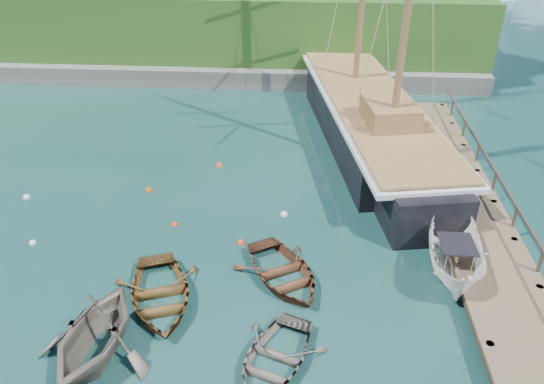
{
  "coord_description": "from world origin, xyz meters",
  "views": [
    {
      "loc": [
        3.97,
        -14.28,
        13.73
      ],
      "look_at": [
        2.67,
        4.82,
        2.0
      ],
      "focal_mm": 35.0,
      "sensor_mm": 36.0,
      "label": 1
    }
  ],
  "objects": [
    {
      "name": "ground",
      "position": [
        0.0,
        0.0,
        0.0
      ],
      "size": [
        160.0,
        160.0,
        0.0
      ],
      "primitive_type": "plane",
      "color": "#11332E",
      "rests_on": "ground"
    },
    {
      "name": "mooring_buoy_6",
      "position": [
        -9.46,
        6.72,
        0.0
      ],
      "size": [
        0.35,
        0.35,
        0.35
      ],
      "primitive_type": "sphere",
      "color": "silver",
      "rests_on": "ground"
    },
    {
      "name": "mooring_buoy_1",
      "position": [
        -1.74,
        4.94,
        0.0
      ],
      "size": [
        0.28,
        0.28,
        0.28
      ],
      "primitive_type": "sphere",
      "color": "#FB2E11",
      "rests_on": "ground"
    },
    {
      "name": "mooring_buoy_4",
      "position": [
        -3.68,
        7.77,
        0.0
      ],
      "size": [
        0.32,
        0.32,
        0.32
      ],
      "primitive_type": "sphere",
      "color": "#E05200",
      "rests_on": "ground"
    },
    {
      "name": "rowboat_4",
      "position": [
        3.32,
        1.58,
        0.0
      ],
      "size": [
        4.85,
        5.3,
        0.9
      ],
      "primitive_type": "imported",
      "rotation": [
        0.0,
        0.0,
        0.53
      ],
      "color": "#4E2D1C",
      "rests_on": "ground"
    },
    {
      "name": "mooring_buoy_7",
      "position": [
        3.36,
        3.29,
        0.0
      ],
      "size": [
        0.28,
        0.28,
        0.28
      ],
      "primitive_type": "sphere",
      "color": "#DD3100",
      "rests_on": "ground"
    },
    {
      "name": "dock_east",
      "position": [
        11.5,
        7.0,
        0.43
      ],
      "size": [
        3.2,
        24.0,
        1.1
      ],
      "color": "brown",
      "rests_on": "ground"
    },
    {
      "name": "cabin_boat_white",
      "position": [
        9.97,
        2.44,
        0.0
      ],
      "size": [
        2.72,
        5.55,
        2.05
      ],
      "primitive_type": "imported",
      "rotation": [
        0.0,
        0.0,
        -0.14
      ],
      "color": "white",
      "rests_on": "ground"
    },
    {
      "name": "rowboat_3",
      "position": [
        3.22,
        -2.61,
        0.0
      ],
      "size": [
        4.0,
        4.64,
        0.81
      ],
      "primitive_type": "imported",
      "rotation": [
        0.0,
        0.0,
        -0.37
      ],
      "color": "#59514B",
      "rests_on": "ground"
    },
    {
      "name": "rowboat_1",
      "position": [
        -2.56,
        -2.58,
        0.0
      ],
      "size": [
        4.41,
        4.94,
        2.37
      ],
      "primitive_type": "imported",
      "rotation": [
        0.0,
        0.0,
        -0.12
      ],
      "color": "#6C6257",
      "rests_on": "ground"
    },
    {
      "name": "mooring_buoy_3",
      "position": [
        3.14,
        6.08,
        0.0
      ],
      "size": [
        0.36,
        0.36,
        0.36
      ],
      "primitive_type": "sphere",
      "color": "silver",
      "rests_on": "ground"
    },
    {
      "name": "mooring_buoy_0",
      "position": [
        -7.5,
        3.17,
        0.0
      ],
      "size": [
        0.3,
        0.3,
        0.3
      ],
      "primitive_type": "sphere",
      "color": "white",
      "rests_on": "ground"
    },
    {
      "name": "rowboat_2",
      "position": [
        -1.15,
        0.01,
        0.0
      ],
      "size": [
        4.56,
        5.38,
        0.95
      ],
      "primitive_type": "imported",
      "rotation": [
        0.0,
        0.0,
        0.33
      ],
      "color": "#52391A",
      "rests_on": "ground"
    },
    {
      "name": "schooner",
      "position": [
        7.68,
        14.17,
        1.09
      ],
      "size": [
        8.21,
        26.83,
        19.67
      ],
      "rotation": [
        0.0,
        0.0,
        0.18
      ],
      "color": "black",
      "rests_on": "ground"
    },
    {
      "name": "mooring_buoy_2",
      "position": [
        1.39,
        3.8,
        0.0
      ],
      "size": [
        0.33,
        0.33,
        0.33
      ],
      "primitive_type": "sphere",
      "color": "red",
      "rests_on": "ground"
    },
    {
      "name": "mooring_buoy_5",
      "position": [
        -0.58,
        10.58,
        0.0
      ],
      "size": [
        0.35,
        0.35,
        0.35
      ],
      "primitive_type": "sphere",
      "color": "#F33F1A",
      "rests_on": "ground"
    }
  ]
}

